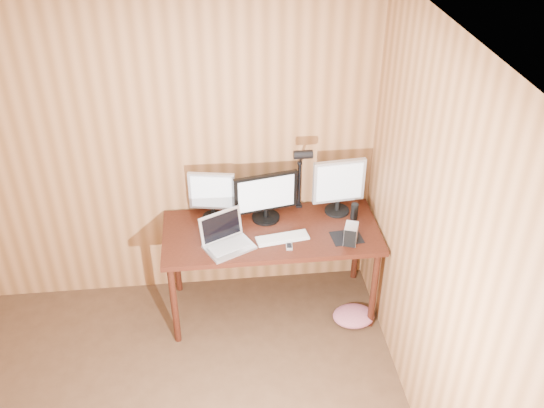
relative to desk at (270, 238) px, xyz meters
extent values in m
plane|color=silver|center=(-0.93, -1.70, 1.87)|extent=(4.00, 4.00, 0.00)
plane|color=#AA6C3D|center=(-0.93, 0.30, 0.62)|extent=(4.00, 0.00, 4.00)
plane|color=#AA6C3D|center=(0.82, -1.70, 0.62)|extent=(0.00, 4.00, 4.00)
cube|color=#37140B|center=(0.00, -0.07, 0.10)|extent=(1.60, 0.70, 0.04)
cube|color=#37140B|center=(0.00, 0.25, -0.17)|extent=(1.48, 0.02, 0.51)
cylinder|color=#37140B|center=(-0.74, -0.36, -0.27)|extent=(0.05, 0.05, 0.71)
cylinder|color=#37140B|center=(-0.74, 0.22, -0.27)|extent=(0.05, 0.05, 0.71)
cylinder|color=#37140B|center=(0.74, -0.36, -0.27)|extent=(0.05, 0.05, 0.71)
cylinder|color=#37140B|center=(0.74, 0.22, -0.27)|extent=(0.05, 0.05, 0.71)
cylinder|color=black|center=(-0.02, 0.09, 0.13)|extent=(0.21, 0.21, 0.02)
cylinder|color=black|center=(-0.02, 0.09, 0.17)|extent=(0.03, 0.03, 0.06)
cube|color=black|center=(-0.02, 0.09, 0.35)|extent=(0.48, 0.13, 0.30)
cube|color=white|center=(-0.02, 0.07, 0.35)|extent=(0.42, 0.09, 0.26)
cylinder|color=black|center=(-0.42, 0.14, 0.13)|extent=(0.16, 0.16, 0.02)
cylinder|color=black|center=(-0.42, 0.14, 0.18)|extent=(0.03, 0.03, 0.07)
cube|color=silver|center=(-0.42, 0.14, 0.36)|extent=(0.34, 0.09, 0.30)
cube|color=white|center=(-0.42, 0.12, 0.36)|extent=(0.30, 0.06, 0.26)
cylinder|color=black|center=(0.53, 0.12, 0.13)|extent=(0.19, 0.19, 0.02)
cylinder|color=black|center=(0.53, 0.12, 0.18)|extent=(0.04, 0.04, 0.08)
cube|color=silver|center=(0.53, 0.12, 0.40)|extent=(0.40, 0.07, 0.35)
cube|color=white|center=(0.53, 0.10, 0.40)|extent=(0.35, 0.04, 0.30)
cube|color=silver|center=(-0.32, -0.25, 0.13)|extent=(0.40, 0.35, 0.02)
cube|color=silver|center=(-0.37, -0.15, 0.25)|extent=(0.32, 0.19, 0.22)
cube|color=black|center=(-0.37, -0.15, 0.25)|extent=(0.27, 0.16, 0.18)
cube|color=#B2B2B7|center=(-0.32, -0.25, 0.14)|extent=(0.31, 0.25, 0.00)
cube|color=silver|center=(0.07, -0.18, 0.13)|extent=(0.40, 0.17, 0.02)
cube|color=white|center=(0.07, -0.18, 0.14)|extent=(0.37, 0.15, 0.00)
cube|color=black|center=(0.54, -0.22, 0.12)|extent=(0.24, 0.20, 0.00)
ellipsoid|color=black|center=(0.54, -0.22, 0.14)|extent=(0.08, 0.11, 0.04)
cube|color=silver|center=(0.55, -0.27, 0.19)|extent=(0.13, 0.15, 0.14)
cube|color=black|center=(0.53, -0.33, 0.19)|extent=(0.08, 0.03, 0.14)
cube|color=silver|center=(0.11, -0.28, 0.13)|extent=(0.05, 0.09, 0.01)
cube|color=black|center=(0.11, -0.28, 0.13)|extent=(0.04, 0.06, 0.00)
cylinder|color=black|center=(0.64, 0.02, 0.19)|extent=(0.05, 0.05, 0.13)
cube|color=black|center=(0.25, 0.24, 0.11)|extent=(0.05, 0.06, 0.06)
cylinder|color=black|center=(0.25, 0.24, 0.32)|extent=(0.03, 0.03, 0.39)
sphere|color=black|center=(0.25, 0.24, 0.51)|extent=(0.04, 0.04, 0.04)
cylinder|color=black|center=(0.25, 0.18, 0.58)|extent=(0.02, 0.14, 0.16)
cylinder|color=black|center=(0.25, 0.10, 0.66)|extent=(0.14, 0.06, 0.06)
camera|label=1|loc=(-0.39, -3.69, 2.75)|focal=40.00mm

